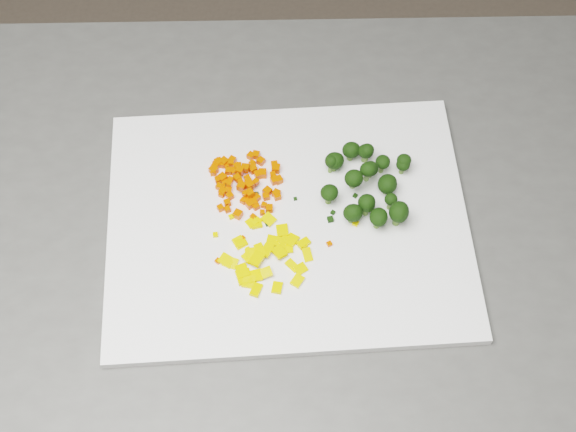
{
  "coord_description": "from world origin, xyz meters",
  "views": [
    {
      "loc": [
        0.24,
        -0.07,
        1.72
      ],
      "look_at": [
        0.21,
        0.39,
        0.92
      ],
      "focal_mm": 50.0,
      "sensor_mm": 36.0,
      "label": 1
    }
  ],
  "objects_px": {
    "counter_block": "(287,350)",
    "cutting_board": "(288,223)",
    "pepper_pile": "(262,254)",
    "broccoli_pile": "(370,180)",
    "carrot_pile": "(246,180)"
  },
  "relations": [
    {
      "from": "cutting_board",
      "to": "broccoli_pile",
      "type": "relative_size",
      "value": 3.75
    },
    {
      "from": "cutting_board",
      "to": "carrot_pile",
      "type": "height_order",
      "value": "carrot_pile"
    },
    {
      "from": "cutting_board",
      "to": "carrot_pile",
      "type": "distance_m",
      "value": 0.07
    },
    {
      "from": "broccoli_pile",
      "to": "counter_block",
      "type": "bearing_deg",
      "value": -162.49
    },
    {
      "from": "carrot_pile",
      "to": "broccoli_pile",
      "type": "bearing_deg",
      "value": -0.54
    },
    {
      "from": "cutting_board",
      "to": "pepper_pile",
      "type": "distance_m",
      "value": 0.06
    },
    {
      "from": "pepper_pile",
      "to": "carrot_pile",
      "type": "bearing_deg",
      "value": 104.94
    },
    {
      "from": "counter_block",
      "to": "cutting_board",
      "type": "bearing_deg",
      "value": -78.7
    },
    {
      "from": "pepper_pile",
      "to": "cutting_board",
      "type": "bearing_deg",
      "value": 61.82
    },
    {
      "from": "counter_block",
      "to": "pepper_pile",
      "type": "bearing_deg",
      "value": -110.7
    },
    {
      "from": "cutting_board",
      "to": "carrot_pile",
      "type": "xyz_separation_m",
      "value": [
        -0.05,
        0.05,
        0.02
      ]
    },
    {
      "from": "cutting_board",
      "to": "broccoli_pile",
      "type": "xyz_separation_m",
      "value": [
        0.09,
        0.04,
        0.03
      ]
    },
    {
      "from": "carrot_pile",
      "to": "broccoli_pile",
      "type": "distance_m",
      "value": 0.15
    },
    {
      "from": "counter_block",
      "to": "carrot_pile",
      "type": "xyz_separation_m",
      "value": [
        -0.05,
        0.03,
        0.47
      ]
    },
    {
      "from": "counter_block",
      "to": "cutting_board",
      "type": "xyz_separation_m",
      "value": [
        0.0,
        -0.01,
        0.46
      ]
    }
  ]
}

